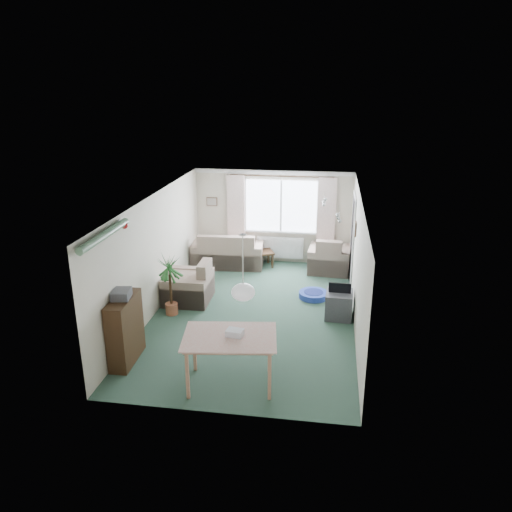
# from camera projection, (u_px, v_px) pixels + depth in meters

# --- Properties ---
(ground) EXTENTS (6.50, 6.50, 0.00)m
(ground) POSITION_uv_depth(u_px,v_px,m) (254.00, 314.00, 10.15)
(ground) COLOR #2A4739
(window) EXTENTS (1.80, 0.03, 1.30)m
(window) POSITION_uv_depth(u_px,v_px,m) (281.00, 206.00, 12.64)
(window) COLOR white
(curtain_rod) EXTENTS (2.60, 0.03, 0.03)m
(curtain_rod) POSITION_uv_depth(u_px,v_px,m) (281.00, 176.00, 12.31)
(curtain_rod) COLOR black
(curtain_left) EXTENTS (0.45, 0.08, 2.00)m
(curtain_left) POSITION_uv_depth(u_px,v_px,m) (236.00, 214.00, 12.79)
(curtain_left) COLOR beige
(curtain_right) EXTENTS (0.45, 0.08, 2.00)m
(curtain_right) POSITION_uv_depth(u_px,v_px,m) (326.00, 217.00, 12.46)
(curtain_right) COLOR beige
(radiator) EXTENTS (1.20, 0.10, 0.55)m
(radiator) POSITION_uv_depth(u_px,v_px,m) (280.00, 247.00, 12.97)
(radiator) COLOR white
(doorway) EXTENTS (0.03, 0.95, 2.00)m
(doorway) POSITION_uv_depth(u_px,v_px,m) (353.00, 240.00, 11.59)
(doorway) COLOR black
(pendant_lamp) EXTENTS (0.36, 0.36, 0.36)m
(pendant_lamp) POSITION_uv_depth(u_px,v_px,m) (243.00, 292.00, 7.49)
(pendant_lamp) COLOR white
(tinsel_garland) EXTENTS (1.60, 1.60, 0.12)m
(tinsel_garland) POSITION_uv_depth(u_px,v_px,m) (105.00, 235.00, 7.52)
(tinsel_garland) COLOR #196626
(bauble_cluster_a) EXTENTS (0.20, 0.20, 0.20)m
(bauble_cluster_a) POSITION_uv_depth(u_px,v_px,m) (324.00, 200.00, 10.07)
(bauble_cluster_a) COLOR silver
(bauble_cluster_b) EXTENTS (0.20, 0.20, 0.20)m
(bauble_cluster_b) POSITION_uv_depth(u_px,v_px,m) (339.00, 215.00, 8.91)
(bauble_cluster_b) COLOR silver
(wall_picture_back) EXTENTS (0.28, 0.03, 0.22)m
(wall_picture_back) POSITION_uv_depth(u_px,v_px,m) (212.00, 202.00, 12.88)
(wall_picture_back) COLOR brown
(wall_picture_right) EXTENTS (0.03, 0.24, 0.30)m
(wall_picture_right) POSITION_uv_depth(u_px,v_px,m) (355.00, 229.00, 10.48)
(wall_picture_right) COLOR brown
(sofa) EXTENTS (1.85, 1.09, 0.89)m
(sofa) POSITION_uv_depth(u_px,v_px,m) (228.00, 249.00, 12.73)
(sofa) COLOR beige
(sofa) RESTS_ON ground
(armchair_corner) EXTENTS (1.06, 1.01, 0.89)m
(armchair_corner) POSITION_uv_depth(u_px,v_px,m) (330.00, 254.00, 12.34)
(armchair_corner) COLOR beige
(armchair_corner) RESTS_ON ground
(armchair_left) EXTENTS (0.96, 1.01, 0.89)m
(armchair_left) POSITION_uv_depth(u_px,v_px,m) (188.00, 281.00, 10.65)
(armchair_left) COLOR tan
(armchair_left) RESTS_ON ground
(coffee_table) EXTENTS (1.01, 0.79, 0.40)m
(coffee_table) POSITION_uv_depth(u_px,v_px,m) (256.00, 259.00, 12.71)
(coffee_table) COLOR black
(coffee_table) RESTS_ON ground
(photo_frame) EXTENTS (0.12, 0.03, 0.16)m
(photo_frame) POSITION_uv_depth(u_px,v_px,m) (259.00, 249.00, 12.60)
(photo_frame) COLOR #4D2F27
(photo_frame) RESTS_ON coffee_table
(bookshelf) EXTENTS (0.34, 0.94, 1.14)m
(bookshelf) POSITION_uv_depth(u_px,v_px,m) (125.00, 330.00, 8.28)
(bookshelf) COLOR black
(bookshelf) RESTS_ON ground
(hifi_box) EXTENTS (0.33, 0.39, 0.14)m
(hifi_box) POSITION_uv_depth(u_px,v_px,m) (121.00, 294.00, 8.08)
(hifi_box) COLOR #3F3F45
(hifi_box) RESTS_ON bookshelf
(houseplant) EXTENTS (0.67, 0.67, 1.25)m
(houseplant) POSITION_uv_depth(u_px,v_px,m) (170.00, 286.00, 9.95)
(houseplant) COLOR #1C521F
(houseplant) RESTS_ON ground
(dining_table) EXTENTS (1.41, 1.04, 0.82)m
(dining_table) POSITION_uv_depth(u_px,v_px,m) (230.00, 361.00, 7.67)
(dining_table) COLOR tan
(dining_table) RESTS_ON ground
(gift_box) EXTENTS (0.27, 0.21, 0.12)m
(gift_box) POSITION_uv_depth(u_px,v_px,m) (235.00, 333.00, 7.53)
(gift_box) COLOR silver
(gift_box) RESTS_ON dining_table
(tv_cube) EXTENTS (0.55, 0.60, 0.53)m
(tv_cube) POSITION_uv_depth(u_px,v_px,m) (339.00, 305.00, 9.95)
(tv_cube) COLOR #3B3C41
(tv_cube) RESTS_ON ground
(pet_bed) EXTENTS (0.77, 0.77, 0.13)m
(pet_bed) POSITION_uv_depth(u_px,v_px,m) (314.00, 295.00, 10.91)
(pet_bed) COLOR navy
(pet_bed) RESTS_ON ground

